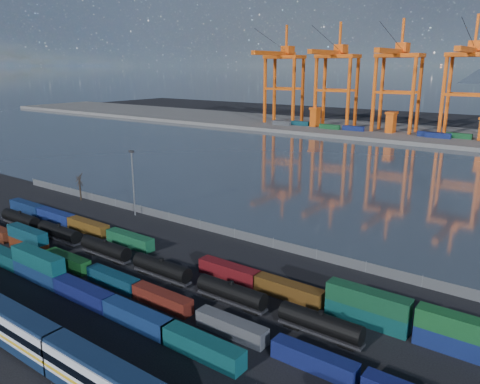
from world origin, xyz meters
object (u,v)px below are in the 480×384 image
Objects in this scene: tanker_string at (132,258)px; bare_tree at (80,187)px; gantry_cranes at (433,65)px; passenger_train at (0,319)px.

bare_tree reaches higher than tanker_string.
passenger_train is at bearing -88.75° from gantry_cranes.
tanker_string is (-3.32, 26.39, -0.86)m from passenger_train.
gantry_cranes is at bearing 90.46° from tanker_string.
gantry_cranes is (-4.92, 225.67, 34.20)m from passenger_train.
passenger_train is 9.92× the size of bare_tree.
tanker_string is at bearing -25.27° from bare_tree.
passenger_train is 69.80m from bare_tree.
gantry_cranes reaches higher than bare_tree.
passenger_train is 26.61m from tanker_string.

